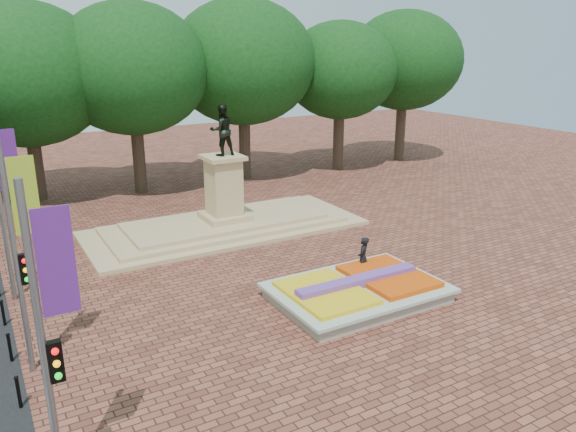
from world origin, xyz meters
name	(u,v)px	position (x,y,z in m)	size (l,w,h in m)	color
ground	(307,286)	(0.00, 0.00, 0.00)	(90.00, 90.00, 0.00)	brown
flower_bed	(358,290)	(1.03, -2.00, 0.38)	(6.30, 4.30, 0.91)	gray
monument	(225,213)	(0.00, 8.00, 0.88)	(14.00, 6.00, 6.40)	tan
tree_row_back	(192,84)	(2.33, 18.00, 6.67)	(44.80, 8.80, 10.43)	#36261D
banner_poles	(20,250)	(-10.08, -1.31, 3.88)	(0.88, 11.17, 7.00)	slate
bollard_row	(14,367)	(-10.70, -1.50, 0.53)	(0.12, 13.12, 0.98)	black
pedestrian	(363,258)	(2.39, -0.47, 0.89)	(0.65, 0.42, 1.78)	black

